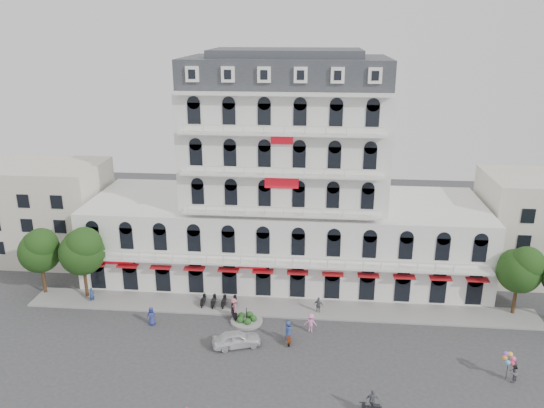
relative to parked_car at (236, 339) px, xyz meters
The scene contains 19 objects.
ground 3.88m from the parked_car, 28.00° to the right, with size 120.00×120.00×0.00m, color #38383A.
sidewalk 7.99m from the parked_car, 65.01° to the left, with size 53.00×4.00×0.16m, color gray.
main_building 18.94m from the parked_car, 78.28° to the left, with size 45.00×15.00×25.80m.
flank_building_west 32.69m from the parked_car, 145.64° to the left, with size 14.00×10.00×12.00m, color beige.
flank_building_east 38.37m from the parked_car, 28.63° to the left, with size 14.00×10.00×12.00m, color beige.
traffic_island 4.26m from the parked_car, 85.11° to the left, with size 3.20×3.20×1.60m.
parked_scooter_row 7.66m from the parked_car, 113.08° to the left, with size 4.40×1.80×1.10m, color black, non-canonical shape.
tree_west_outer 24.46m from the parked_car, 160.06° to the left, with size 4.50×4.48×7.76m.
tree_west_inner 19.82m from the parked_car, 156.37° to the left, with size 4.76×4.76×8.25m.
tree_east_inner 28.96m from the parked_car, 16.64° to the left, with size 4.40×4.37×7.57m.
parked_car is the anchor object (origin of this frame).
rider_east 4.83m from the parked_car, 11.18° to the left, with size 0.73×1.70×2.32m.
rider_northeast 14.20m from the parked_car, 34.90° to the right, with size 1.70×0.48×2.27m.
rider_center 4.80m from the parked_car, 101.67° to the left, with size 1.06×1.63×2.32m.
pedestrian_left 9.39m from the parked_car, 161.91° to the left, with size 0.93×0.61×1.91m, color navy.
pedestrian_mid 9.99m from the parked_car, 41.37° to the left, with size 1.06×0.44×1.80m, color #5C5E64.
pedestrian_right 7.44m from the parked_car, 24.47° to the left, with size 1.24×0.71×1.92m, color pink.
pedestrian_far 17.95m from the parked_car, 158.00° to the left, with size 0.60×0.39×1.64m, color navy.
balloon_vendor 23.72m from the parked_car, ahead, with size 1.52×1.39×2.45m.
Camera 1 is at (3.69, -39.97, 28.17)m, focal length 35.00 mm.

